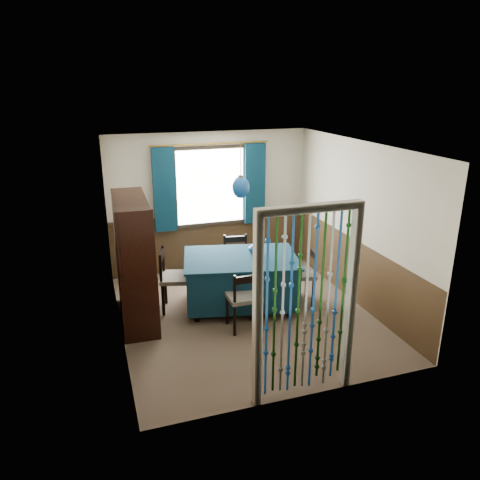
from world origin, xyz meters
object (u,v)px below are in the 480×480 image
object	(u,v)px
chair_right	(301,274)
chair_near	(244,298)
dining_table	(241,278)
vase_sideboard	(135,247)
vase_table	(255,248)
bowl_shelf	(139,244)
chair_left	(174,278)
pendant_lamp	(241,187)
chair_far	(237,261)
sideboard	(135,279)

from	to	relation	value
chair_right	chair_near	bearing A→B (deg)	124.05
dining_table	vase_sideboard	bearing A→B (deg)	177.43
vase_table	bowl_shelf	bearing A→B (deg)	-169.71
dining_table	chair_near	xyz separation A→B (m)	(-0.18, -0.68, 0.01)
vase_sideboard	dining_table	bearing A→B (deg)	-15.19
bowl_shelf	vase_sideboard	size ratio (longest dim) A/B	1.07
chair_left	vase_table	world-z (taller)	vase_table
chair_right	vase_sideboard	world-z (taller)	vase_sideboard
chair_right	bowl_shelf	distance (m)	2.55
vase_table	chair_near	bearing A→B (deg)	-119.25
chair_near	pendant_lamp	xyz separation A→B (m)	(0.18, 0.68, 1.40)
chair_far	chair_left	distance (m)	1.24
chair_left	vase_table	size ratio (longest dim) A/B	5.41
chair_left	bowl_shelf	bearing A→B (deg)	-33.41
pendant_lamp	bowl_shelf	size ratio (longest dim) A/B	3.64
bowl_shelf	chair_near	bearing A→B (deg)	-18.60
pendant_lamp	vase_sideboard	size ratio (longest dim) A/B	3.89
chair_right	pendant_lamp	distance (m)	1.68
chair_far	vase_sideboard	xyz separation A→B (m)	(-1.66, -0.28, 0.54)
chair_far	chair_right	bearing A→B (deg)	139.53
chair_left	bowl_shelf	size ratio (longest dim) A/B	4.51
chair_left	chair_right	bearing A→B (deg)	92.77
vase_table	vase_sideboard	world-z (taller)	vase_sideboard
chair_near	pendant_lamp	world-z (taller)	pendant_lamp
chair_near	chair_far	distance (m)	1.41
sideboard	vase_table	bearing A→B (deg)	1.35
chair_far	vase_sideboard	bearing A→B (deg)	17.98
chair_far	chair_left	xyz separation A→B (m)	(-1.14, -0.46, 0.04)
chair_far	vase_table	xyz separation A→B (m)	(0.09, -0.61, 0.43)
pendant_lamp	vase_table	size ratio (longest dim) A/B	4.37
chair_left	sideboard	xyz separation A→B (m)	(-0.58, -0.13, 0.12)
bowl_shelf	vase_sideboard	xyz separation A→B (m)	(0.00, 0.64, -0.26)
dining_table	pendant_lamp	xyz separation A→B (m)	(-0.00, -0.00, 1.42)
vase_table	dining_table	bearing A→B (deg)	-160.95
chair_near	vase_table	xyz separation A→B (m)	(0.43, 0.76, 0.42)
chair_left	bowl_shelf	world-z (taller)	bowl_shelf
chair_near	vase_table	bearing A→B (deg)	60.51
chair_left	pendant_lamp	xyz separation A→B (m)	(0.98, -0.23, 1.37)
chair_left	bowl_shelf	xyz separation A→B (m)	(-0.52, -0.46, 0.76)
sideboard	pendant_lamp	xyz separation A→B (m)	(1.56, -0.10, 1.26)
chair_right	chair_left	bearing A→B (deg)	87.75
chair_far	bowl_shelf	distance (m)	2.06
vase_table	bowl_shelf	xyz separation A→B (m)	(-1.75, -0.32, 0.37)
vase_table	vase_sideboard	xyz separation A→B (m)	(-1.75, 0.32, 0.11)
vase_table	bowl_shelf	world-z (taller)	bowl_shelf
chair_left	chair_near	bearing A→B (deg)	56.60
dining_table	chair_far	bearing A→B (deg)	89.49
chair_right	dining_table	bearing A→B (deg)	88.83
dining_table	chair_far	size ratio (longest dim) A/B	2.14
sideboard	vase_table	size ratio (longest dim) A/B	10.22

